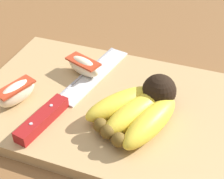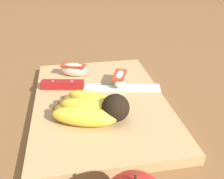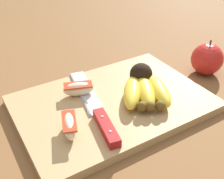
# 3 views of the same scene
# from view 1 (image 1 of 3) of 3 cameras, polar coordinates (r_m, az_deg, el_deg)

# --- Properties ---
(ground_plane) EXTENTS (6.00, 6.00, 0.00)m
(ground_plane) POSITION_cam_1_polar(r_m,az_deg,el_deg) (0.53, -4.39, -4.17)
(ground_plane) COLOR brown
(cutting_board) EXTENTS (0.41, 0.28, 0.02)m
(cutting_board) POSITION_cam_1_polar(r_m,az_deg,el_deg) (0.53, -1.71, -2.62)
(cutting_board) COLOR tan
(cutting_board) RESTS_ON ground_plane
(banana_bunch) EXTENTS (0.14, 0.15, 0.06)m
(banana_bunch) POSITION_cam_1_polar(r_m,az_deg,el_deg) (0.48, 4.93, -3.28)
(banana_bunch) COLOR black
(banana_bunch) RESTS_ON cutting_board
(chefs_knife) EXTENTS (0.08, 0.28, 0.02)m
(chefs_knife) POSITION_cam_1_polar(r_m,az_deg,el_deg) (0.52, -8.72, -2.11)
(chefs_knife) COLOR silver
(chefs_knife) RESTS_ON cutting_board
(apple_wedge_near) EXTENTS (0.07, 0.05, 0.03)m
(apple_wedge_near) POSITION_cam_1_polar(r_m,az_deg,el_deg) (0.57, -5.06, 4.15)
(apple_wedge_near) COLOR #F4E5C1
(apple_wedge_near) RESTS_ON cutting_board
(apple_wedge_middle) EXTENTS (0.05, 0.07, 0.04)m
(apple_wedge_middle) POSITION_cam_1_polar(r_m,az_deg,el_deg) (0.53, -16.44, -0.54)
(apple_wedge_middle) COLOR #F4E5C1
(apple_wedge_middle) RESTS_ON cutting_board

